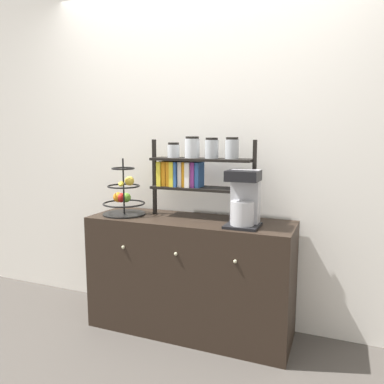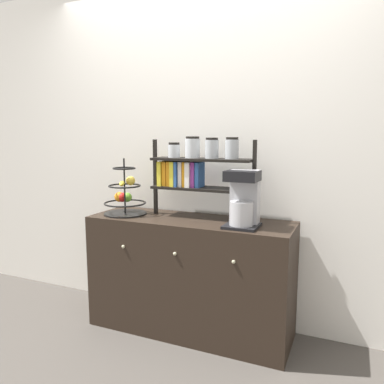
% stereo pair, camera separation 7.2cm
% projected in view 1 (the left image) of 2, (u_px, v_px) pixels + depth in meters
% --- Properties ---
extents(ground_plane, '(12.00, 12.00, 0.00)m').
position_uv_depth(ground_plane, '(177.00, 345.00, 2.54)').
color(ground_plane, '#47423D').
extents(wall_back, '(7.00, 0.05, 2.60)m').
position_uv_depth(wall_back, '(204.00, 150.00, 2.82)').
color(wall_back, silver).
rests_on(wall_back, ground_plane).
extents(sideboard, '(1.45, 0.49, 0.83)m').
position_uv_depth(sideboard, '(190.00, 275.00, 2.69)').
color(sideboard, black).
rests_on(sideboard, ground_plane).
extents(coffee_maker, '(0.21, 0.22, 0.36)m').
position_uv_depth(coffee_maker, '(244.00, 199.00, 2.39)').
color(coffee_maker, black).
rests_on(coffee_maker, sideboard).
extents(fruit_stand, '(0.32, 0.32, 0.42)m').
position_uv_depth(fruit_stand, '(124.00, 197.00, 2.78)').
color(fruit_stand, black).
rests_on(fruit_stand, sideboard).
extents(shelf_hutch, '(0.77, 0.20, 0.58)m').
position_uv_depth(shelf_hutch, '(194.00, 167.00, 2.65)').
color(shelf_hutch, black).
rests_on(shelf_hutch, sideboard).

